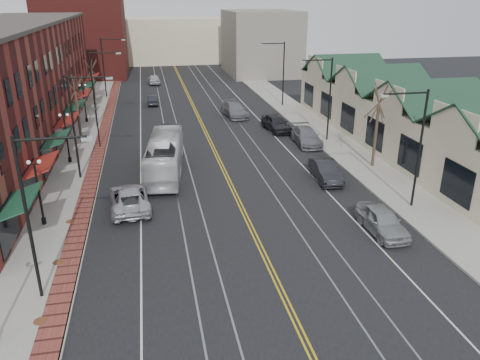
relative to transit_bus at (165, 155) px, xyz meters
name	(u,v)px	position (x,y,z in m)	size (l,w,h in m)	color
ground	(272,272)	(4.77, -16.07, -1.51)	(160.00, 160.00, 0.00)	black
sidewalk_left	(80,162)	(-7.23, 3.93, -1.43)	(4.00, 120.00, 0.15)	gray
sidewalk_right	(339,146)	(16.77, 3.93, -1.43)	(4.00, 120.00, 0.15)	gray
building_left	(4,88)	(-14.23, 10.93, 3.99)	(10.00, 50.00, 11.00)	maroon
building_right	(399,120)	(22.77, 3.93, 0.79)	(8.00, 36.00, 4.60)	beige
backdrop_left	(85,34)	(-11.23, 53.93, 5.49)	(14.00, 18.00, 14.00)	maroon
backdrop_mid	(171,40)	(4.77, 68.93, 2.99)	(22.00, 14.00, 9.00)	beige
backdrop_right	(261,43)	(19.77, 48.93, 3.99)	(12.00, 16.00, 11.00)	slate
streetlight_l_0	(36,203)	(-6.27, -16.07, 3.52)	(3.33, 0.25, 8.00)	black
streetlight_l_1	(79,117)	(-6.27, -0.07, 3.52)	(3.33, 0.25, 8.00)	black
streetlight_l_2	(97,81)	(-6.27, 15.93, 3.52)	(3.33, 0.25, 8.00)	black
streetlight_l_3	(106,61)	(-6.27, 31.93, 3.52)	(3.33, 0.25, 8.00)	black
streetlight_r_0	(415,138)	(15.82, -10.07, 3.52)	(3.33, 0.25, 8.00)	black
streetlight_r_1	(326,91)	(15.82, 5.93, 3.52)	(3.33, 0.25, 8.00)	black
streetlight_r_2	(280,67)	(15.82, 21.93, 3.52)	(3.33, 0.25, 8.00)	black
lamppost_l_1	(39,194)	(-8.03, -8.07, 0.70)	(0.84, 0.28, 4.27)	black
lamppost_l_2	(67,139)	(-8.03, 3.93, 0.70)	(0.84, 0.28, 4.27)	black
lamppost_l_3	(85,104)	(-8.03, 17.93, 0.70)	(0.84, 0.28, 4.27)	black
tree_left_near	(77,108)	(-7.73, 9.93, 2.01)	(1.78, 1.37, 6.48)	#382B21
tree_left_far	(93,82)	(-7.73, 25.93, 1.77)	(1.66, 1.28, 6.02)	#382B21
tree_right_mid	(377,124)	(17.27, -2.07, 2.24)	(1.90, 1.46, 6.93)	#382B21
manhole_near	(40,321)	(-6.43, -18.07, -1.35)	(0.60, 0.60, 0.02)	#592D19
manhole_mid	(58,262)	(-6.43, -13.07, -1.35)	(0.60, 0.60, 0.02)	#592D19
manhole_far	(71,221)	(-6.43, -8.07, -1.35)	(0.60, 0.60, 0.02)	#592D19
traffic_signal	(97,124)	(-5.83, 7.93, 0.84)	(0.18, 0.15, 3.80)	black
transit_bus	(165,155)	(0.00, 0.00, 0.00)	(2.53, 10.82, 3.01)	silver
parked_suv	(130,198)	(-2.73, -6.53, -0.73)	(2.58, 5.60, 1.56)	silver
parked_car_a	(382,221)	(12.54, -13.01, -0.73)	(1.85, 4.59, 1.56)	#999C9F
parked_car_b	(326,171)	(12.27, -4.13, -0.73)	(1.64, 4.70, 1.55)	black
parked_car_c	(306,136)	(13.87, 5.30, -0.72)	(2.20, 5.42, 1.57)	slate
parked_car_d	(276,123)	(12.27, 10.52, -0.65)	(2.03, 5.05, 1.72)	#222227
distant_car_left	(153,100)	(-0.33, 26.00, -0.87)	(1.34, 3.85, 1.27)	black
distant_car_right	(234,110)	(9.04, 17.59, -0.69)	(2.28, 5.62, 1.63)	slate
distant_car_far	(154,79)	(0.18, 41.58, -0.72)	(1.86, 4.62, 1.57)	#B3B6BB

